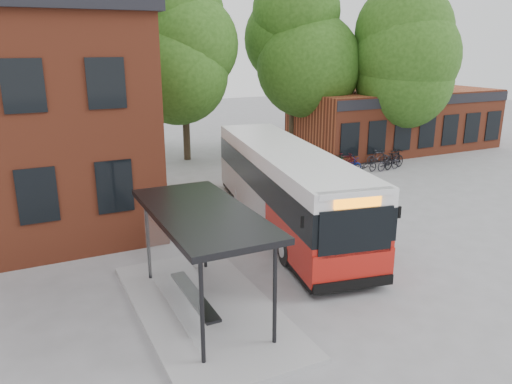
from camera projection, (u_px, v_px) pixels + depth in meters
name	position (u px, v px, depth m)	size (l,w,h in m)	color
ground	(323.00, 265.00, 16.42)	(100.00, 100.00, 0.00)	gray
shop_row	(395.00, 120.00, 34.20)	(14.00, 6.20, 4.00)	brown
bus_shelter	(203.00, 261.00, 13.25)	(3.60, 7.00, 2.90)	black
bike_rail	(362.00, 166.00, 28.87)	(5.20, 0.10, 0.38)	black
tree_0	(62.00, 74.00, 26.12)	(7.92, 7.92, 11.00)	#224713
tree_1	(184.00, 75.00, 30.00)	(7.92, 7.92, 10.40)	#224713
tree_2	(293.00, 68.00, 31.99)	(7.92, 7.92, 11.00)	#224713
tree_3	(395.00, 83.00, 30.89)	(7.04, 7.04, 9.28)	#224713
city_bus	(285.00, 188.00, 19.60)	(2.64, 12.40, 3.15)	red
bicycle_0	(331.00, 162.00, 28.97)	(0.54, 1.54, 0.81)	black
bicycle_1	(337.00, 164.00, 28.12)	(0.45, 1.59, 0.95)	black
bicycle_2	(348.00, 166.00, 27.78)	(0.63, 1.80, 0.95)	#061560
bicycle_3	(345.00, 161.00, 28.82)	(0.45, 1.60, 0.96)	#39070D
bicycle_4	(366.00, 166.00, 28.08)	(0.54, 1.55, 0.82)	black
bicycle_5	(394.00, 159.00, 28.96)	(0.52, 1.86, 1.12)	black
bicycle_6	(388.00, 163.00, 28.63)	(0.58, 1.67, 0.88)	#27262F
bicycle_7	(378.00, 157.00, 30.07)	(0.42, 1.48, 0.89)	#26262C
bicycle_extra_0	(392.00, 156.00, 30.52)	(0.55, 1.57, 0.83)	black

